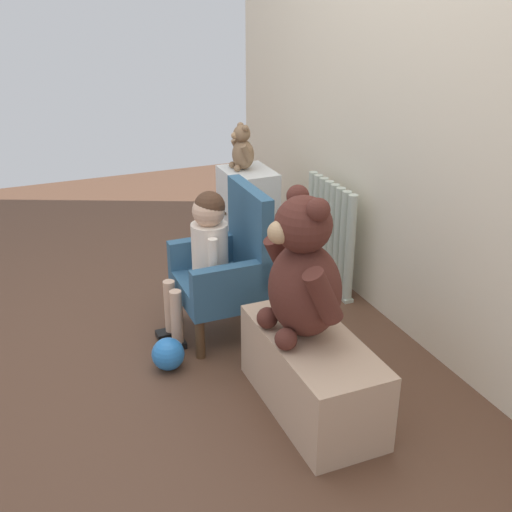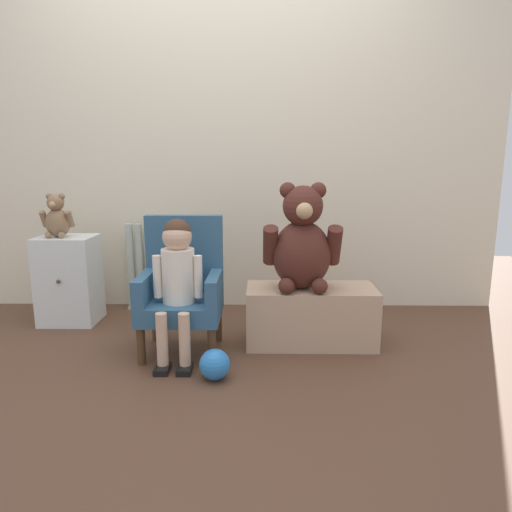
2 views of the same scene
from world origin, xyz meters
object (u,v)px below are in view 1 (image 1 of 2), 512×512
object	(u,v)px
low_bench	(312,374)
large_teddy_bear	(303,274)
small_dresser	(248,214)
radiator	(330,236)
child_armchair	(228,267)
toy_ball	(168,354)
small_teddy_bear	(242,149)
child_figure	(205,245)

from	to	relation	value
low_bench	large_teddy_bear	xyz separation A→B (m)	(-0.06, -0.02, 0.42)
small_dresser	large_teddy_bear	bearing A→B (deg)	-13.77
radiator	large_teddy_bear	world-z (taller)	large_teddy_bear
radiator	low_bench	world-z (taller)	radiator
child_armchair	toy_ball	distance (m)	0.50
large_teddy_bear	small_teddy_bear	xyz separation A→B (m)	(-1.48, 0.34, 0.09)
small_dresser	small_teddy_bear	size ratio (longest dim) A/B	2.06
child_armchair	large_teddy_bear	world-z (taller)	large_teddy_bear
child_armchair	low_bench	xyz separation A→B (m)	(0.71, 0.09, -0.18)
radiator	toy_ball	distance (m)	1.18
radiator	low_bench	bearing A→B (deg)	-31.87
low_bench	radiator	bearing A→B (deg)	148.13
small_teddy_bear	large_teddy_bear	bearing A→B (deg)	-12.79
radiator	child_armchair	bearing A→B (deg)	-69.34
low_bench	toy_ball	xyz separation A→B (m)	(-0.50, -0.46, -0.09)
toy_ball	small_teddy_bear	bearing A→B (deg)	143.52
child_armchair	toy_ball	size ratio (longest dim) A/B	4.94
radiator	low_bench	distance (m)	1.14
child_figure	large_teddy_bear	size ratio (longest dim) A/B	1.25
child_armchair	child_figure	distance (m)	0.17
low_bench	small_dresser	bearing A→B (deg)	167.55
large_teddy_bear	small_dresser	bearing A→B (deg)	166.23
small_teddy_bear	toy_ball	xyz separation A→B (m)	(1.04, -0.77, -0.60)
small_dresser	child_figure	xyz separation A→B (m)	(0.80, -0.53, 0.20)
toy_ball	child_figure	bearing A→B (deg)	129.57
radiator	low_bench	xyz separation A→B (m)	(0.97, -0.60, -0.14)
child_figure	large_teddy_bear	distance (m)	0.68
large_teddy_bear	low_bench	bearing A→B (deg)	20.82
radiator	small_dresser	size ratio (longest dim) A/B	1.08
large_teddy_bear	toy_ball	world-z (taller)	large_teddy_bear
radiator	large_teddy_bear	distance (m)	1.14
child_armchair	small_teddy_bear	xyz separation A→B (m)	(-0.83, 0.40, 0.33)
small_dresser	toy_ball	world-z (taller)	small_dresser
low_bench	small_teddy_bear	bearing A→B (deg)	168.48
child_armchair	large_teddy_bear	size ratio (longest dim) A/B	1.25
radiator	small_dresser	xyz separation A→B (m)	(-0.54, -0.27, -0.02)
child_figure	small_teddy_bear	world-z (taller)	small_teddy_bear
large_teddy_bear	small_teddy_bear	size ratio (longest dim) A/B	2.15
child_figure	small_teddy_bear	bearing A→B (deg)	148.19
small_dresser	large_teddy_bear	xyz separation A→B (m)	(1.44, -0.35, 0.30)
child_armchair	large_teddy_bear	bearing A→B (deg)	5.77
large_teddy_bear	small_teddy_bear	distance (m)	1.52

